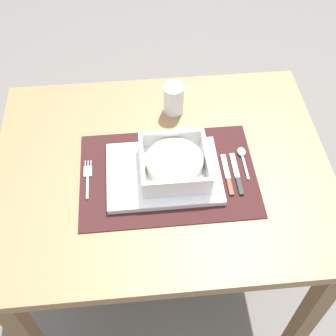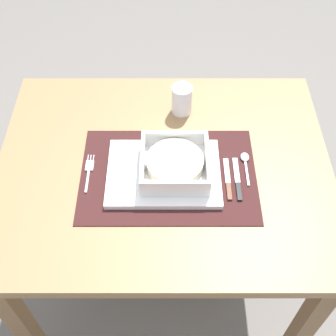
% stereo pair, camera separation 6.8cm
% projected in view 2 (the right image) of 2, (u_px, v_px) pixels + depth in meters
% --- Properties ---
extents(ground_plane, '(6.00, 6.00, 0.00)m').
position_uv_depth(ground_plane, '(165.00, 278.00, 1.77)').
color(ground_plane, slate).
extents(dining_table, '(0.92, 0.73, 0.72)m').
position_uv_depth(dining_table, '(164.00, 188.00, 1.29)').
color(dining_table, '#936D47').
rests_on(dining_table, ground).
extents(placemat, '(0.47, 0.32, 0.00)m').
position_uv_depth(placemat, '(168.00, 175.00, 1.19)').
color(placemat, '#381919').
rests_on(placemat, dining_table).
extents(serving_plate, '(0.30, 0.22, 0.02)m').
position_uv_depth(serving_plate, '(165.00, 173.00, 1.18)').
color(serving_plate, white).
rests_on(serving_plate, placemat).
extents(porridge_bowl, '(0.18, 0.18, 0.06)m').
position_uv_depth(porridge_bowl, '(175.00, 164.00, 1.16)').
color(porridge_bowl, white).
rests_on(porridge_bowl, serving_plate).
extents(fork, '(0.02, 0.13, 0.00)m').
position_uv_depth(fork, '(89.00, 170.00, 1.19)').
color(fork, silver).
rests_on(fork, placemat).
extents(spoon, '(0.02, 0.11, 0.01)m').
position_uv_depth(spoon, '(245.00, 160.00, 1.21)').
color(spoon, silver).
rests_on(spoon, placemat).
extents(butter_knife, '(0.01, 0.14, 0.01)m').
position_uv_depth(butter_knife, '(237.00, 181.00, 1.17)').
color(butter_knife, black).
rests_on(butter_knife, placemat).
extents(bread_knife, '(0.01, 0.14, 0.01)m').
position_uv_depth(bread_knife, '(228.00, 181.00, 1.17)').
color(bread_knife, '#59331E').
rests_on(bread_knife, placemat).
extents(drinking_glass, '(0.06, 0.06, 0.09)m').
position_uv_depth(drinking_glass, '(181.00, 101.00, 1.31)').
color(drinking_glass, white).
rests_on(drinking_glass, dining_table).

